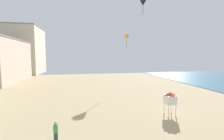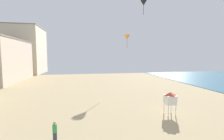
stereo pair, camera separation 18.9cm
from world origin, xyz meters
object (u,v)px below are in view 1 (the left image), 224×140
object	(u,v)px
lifeguard_stand	(170,98)
kite_black_delta	(143,3)
kite_orange_delta	(126,37)
kite_flyer	(56,131)

from	to	relation	value
lifeguard_stand	kite_black_delta	xyz separation A→B (m)	(2.92, 15.59, 15.82)
kite_orange_delta	kite_black_delta	xyz separation A→B (m)	(2.37, -3.87, 6.58)
kite_flyer	lifeguard_stand	bearing A→B (deg)	123.85
kite_flyer	kite_black_delta	world-z (taller)	kite_black_delta
kite_flyer	lifeguard_stand	size ratio (longest dim) A/B	0.64
lifeguard_stand	kite_orange_delta	xyz separation A→B (m)	(0.55, 19.46, 9.23)
kite_black_delta	lifeguard_stand	bearing A→B (deg)	-100.61
kite_orange_delta	kite_black_delta	world-z (taller)	kite_black_delta
kite_flyer	kite_orange_delta	bearing A→B (deg)	168.86
lifeguard_stand	kite_black_delta	distance (m)	22.40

